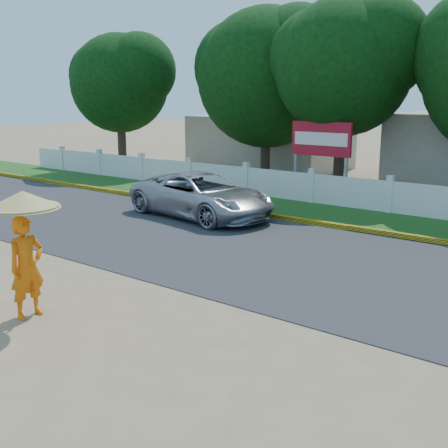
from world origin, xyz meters
name	(u,v)px	position (x,y,z in m)	size (l,w,h in m)	color
ground	(159,310)	(0.00, 0.00, 0.00)	(120.00, 120.00, 0.00)	#9E8460
road	(285,256)	(0.00, 4.50, 0.01)	(60.00, 7.00, 0.02)	#38383A
grass_verge	(371,220)	(0.00, 9.75, 0.01)	(60.00, 3.50, 0.03)	#2D601E
curb	(348,228)	(0.00, 8.05, 0.08)	(40.00, 0.18, 0.16)	yellow
fence	(390,197)	(0.00, 11.20, 0.55)	(40.00, 0.10, 1.10)	silver
building_far	(270,142)	(-10.00, 19.00, 1.40)	(8.00, 5.00, 2.80)	#B7AD99
vehicle	(201,195)	(-4.66, 6.80, 0.73)	(2.41, 5.22, 1.45)	#A4A6AC
monk_with_parasol	(25,236)	(-1.64, -1.65, 1.52)	(1.28, 1.28, 2.33)	orange
billboard	(321,143)	(-3.27, 12.30, 2.14)	(2.50, 0.13, 2.95)	gray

